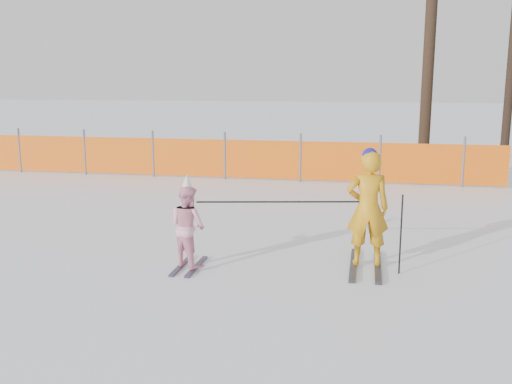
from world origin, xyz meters
TOP-DOWN VIEW (x-y plane):
  - ground at (0.00, 0.00)m, footprint 120.00×120.00m
  - adult at (1.60, 0.41)m, footprint 0.63×1.44m
  - child at (-0.85, -0.09)m, footprint 0.70×0.91m
  - ski_poles at (0.92, 0.17)m, footprint 2.79×0.47m
  - safety_fence at (-2.63, 7.03)m, footprint 15.08×0.06m
  - tree_trunks at (3.93, 9.64)m, footprint 2.61×0.95m

SIDE VIEW (x-z plane):
  - ground at x=0.00m, z-range 0.00..0.00m
  - safety_fence at x=-2.63m, z-range -0.07..1.18m
  - child at x=-0.85m, z-range -0.06..1.28m
  - ski_poles at x=0.92m, z-range 0.26..1.36m
  - adult at x=1.60m, z-range 0.00..1.69m
  - tree_trunks at x=3.93m, z-range -0.18..6.27m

